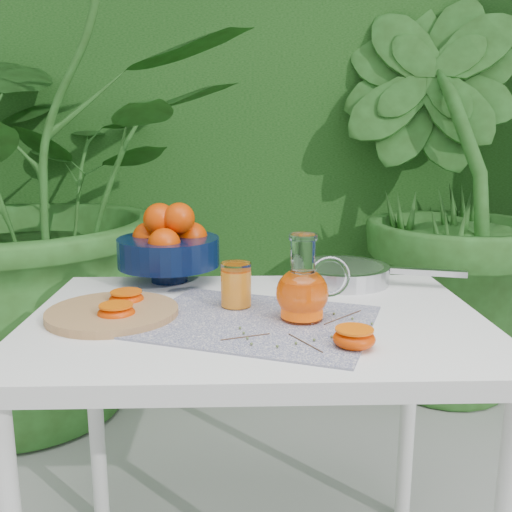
{
  "coord_description": "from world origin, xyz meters",
  "views": [
    {
      "loc": [
        0.1,
        -1.2,
        1.15
      ],
      "look_at": [
        0.14,
        0.02,
        0.88
      ],
      "focal_mm": 40.0,
      "sensor_mm": 36.0,
      "label": 1
    }
  ],
  "objects_px": {
    "cutting_board": "(113,313)",
    "juice_pitcher": "(303,290)",
    "fruit_bowl": "(169,245)",
    "saute_pan": "(343,273)",
    "white_table": "(256,350)"
  },
  "relations": [
    {
      "from": "white_table",
      "to": "saute_pan",
      "type": "xyz_separation_m",
      "value": [
        0.24,
        0.28,
        0.11
      ]
    },
    {
      "from": "white_table",
      "to": "juice_pitcher",
      "type": "bearing_deg",
      "value": -22.4
    },
    {
      "from": "cutting_board",
      "to": "saute_pan",
      "type": "xyz_separation_m",
      "value": [
        0.56,
        0.28,
        0.02
      ]
    },
    {
      "from": "white_table",
      "to": "juice_pitcher",
      "type": "xyz_separation_m",
      "value": [
        0.1,
        -0.04,
        0.15
      ]
    },
    {
      "from": "fruit_bowl",
      "to": "saute_pan",
      "type": "xyz_separation_m",
      "value": [
        0.47,
        -0.03,
        -0.07
      ]
    },
    {
      "from": "cutting_board",
      "to": "saute_pan",
      "type": "bearing_deg",
      "value": 26.56
    },
    {
      "from": "cutting_board",
      "to": "juice_pitcher",
      "type": "distance_m",
      "value": 0.42
    },
    {
      "from": "fruit_bowl",
      "to": "saute_pan",
      "type": "relative_size",
      "value": 0.6
    },
    {
      "from": "white_table",
      "to": "juice_pitcher",
      "type": "height_order",
      "value": "juice_pitcher"
    },
    {
      "from": "white_table",
      "to": "fruit_bowl",
      "type": "xyz_separation_m",
      "value": [
        -0.23,
        0.31,
        0.18
      ]
    },
    {
      "from": "white_table",
      "to": "cutting_board",
      "type": "height_order",
      "value": "cutting_board"
    },
    {
      "from": "white_table",
      "to": "cutting_board",
      "type": "xyz_separation_m",
      "value": [
        -0.32,
        -0.0,
        0.09
      ]
    },
    {
      "from": "white_table",
      "to": "juice_pitcher",
      "type": "relative_size",
      "value": 5.39
    },
    {
      "from": "cutting_board",
      "to": "juice_pitcher",
      "type": "height_order",
      "value": "juice_pitcher"
    },
    {
      "from": "cutting_board",
      "to": "fruit_bowl",
      "type": "height_order",
      "value": "fruit_bowl"
    }
  ]
}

